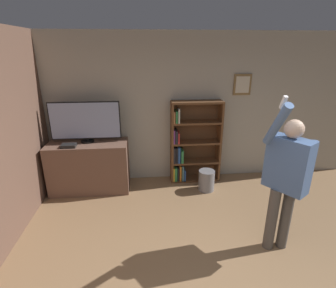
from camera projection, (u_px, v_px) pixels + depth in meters
name	position (u px, v px, depth m)	size (l,w,h in m)	color
wall_back	(181.00, 109.00, 4.82)	(6.83, 0.09, 2.70)	#B2AD9E
tv_ledge	(90.00, 167.00, 4.63)	(1.35, 0.58, 0.89)	brown
television	(85.00, 121.00, 4.40)	(1.17, 0.22, 0.70)	black
game_console	(69.00, 146.00, 4.29)	(0.23, 0.16, 0.05)	black
bookshelf	(191.00, 145.00, 4.89)	(0.93, 0.28, 1.54)	brown
person	(286.00, 175.00, 3.03)	(0.63, 0.58, 1.99)	#56514C
waste_bin	(206.00, 180.00, 4.68)	(0.28, 0.28, 0.37)	gray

